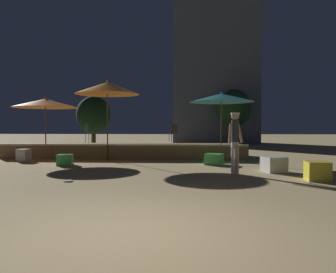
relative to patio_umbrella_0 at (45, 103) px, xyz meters
The scene contains 17 objects.
ground_plane 11.35m from the patio_umbrella_0, 60.56° to the right, with size 120.00×120.00×0.00m, color tan.
wooden_deck 4.19m from the patio_umbrella_0, 22.08° to the left, with size 10.75×2.92×0.66m.
patio_umbrella_0 is the anchor object (origin of this frame).
patio_umbrella_1 2.83m from the patio_umbrella_0, ahead, with size 2.72×2.72×3.39m.
patio_umbrella_2 7.58m from the patio_umbrella_0, ahead, with size 2.69×2.69×2.88m.
cube_seat_0 11.07m from the patio_umbrella_0, 28.28° to the right, with size 0.60×0.60×0.50m.
cube_seat_1 3.53m from the patio_umbrella_0, 52.20° to the right, with size 0.61×0.61×0.39m.
cube_seat_2 2.42m from the patio_umbrella_0, 120.27° to the right, with size 0.51×0.51×0.50m.
cube_seat_3 9.78m from the patio_umbrella_0, 21.83° to the right, with size 0.77×0.77×0.47m.
cube_seat_4 7.67m from the patio_umbrella_0, 12.78° to the right, with size 0.78×0.78×0.40m.
person_1 8.69m from the patio_umbrella_0, 28.05° to the right, with size 0.51×0.32×1.84m.
bistro_chair_0 2.25m from the patio_umbrella_0, 34.20° to the left, with size 0.48×0.48×0.90m.
bistro_chair_1 5.99m from the patio_umbrella_0, 20.63° to the left, with size 0.45×0.46×0.90m.
frisbee_disc 6.92m from the patio_umbrella_0, 61.45° to the right, with size 0.23×0.23×0.03m.
background_tree_0 9.01m from the patio_umbrella_0, 93.09° to the left, with size 2.43×2.43×3.59m.
background_tree_1 14.73m from the patio_umbrella_0, 49.03° to the left, with size 2.56×2.56×4.23m.
distant_building 17.97m from the patio_umbrella_0, 60.19° to the left, with size 7.11×4.15×15.53m.
Camera 1 is at (0.70, -4.22, 1.40)m, focal length 35.00 mm.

